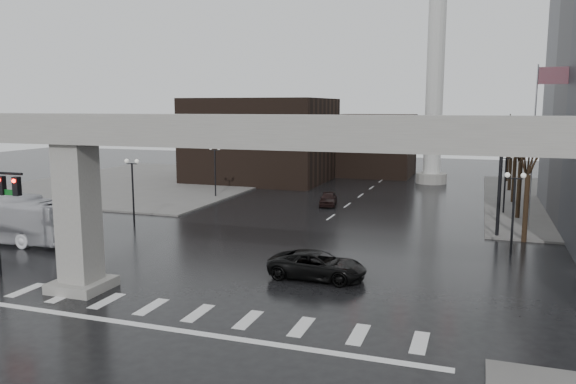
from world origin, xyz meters
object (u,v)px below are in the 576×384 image
Objects in this scene: city_bus at (0,218)px; far_car at (328,199)px; pickup_truck at (317,265)px; signal_mast_arm at (444,153)px.

far_car is (17.36, 20.61, -0.95)m from city_bus.
pickup_truck is 1.39× the size of far_car.
signal_mast_arm is at bearing -21.52° from pickup_truck.
pickup_truck is at bearing -112.31° from signal_mast_arm.
pickup_truck reaches higher than far_car.
city_bus is (-22.58, 1.07, 0.87)m from pickup_truck.
signal_mast_arm is 30.81m from city_bus.
city_bus is 3.06× the size of far_car.
pickup_truck is at bearing -91.71° from city_bus.
pickup_truck is 22.63m from city_bus.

